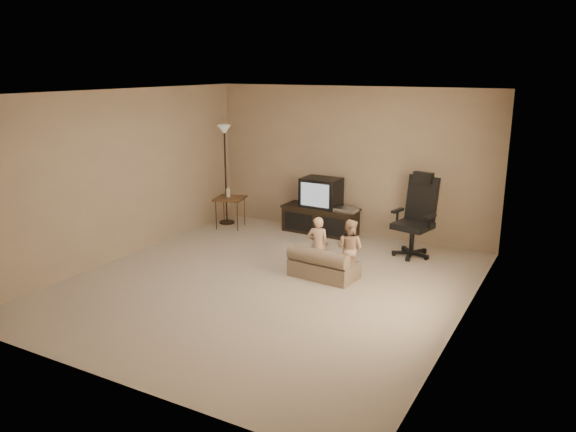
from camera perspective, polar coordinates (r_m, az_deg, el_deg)
name	(u,v)px	position (r m, az deg, el deg)	size (l,w,h in m)	color
floor	(268,284)	(7.55, -2.05, -6.90)	(5.50, 5.50, 0.00)	beige
room_shell	(267,172)	(7.12, -2.16, 4.51)	(5.50, 5.50, 5.50)	white
tv_stand	(321,210)	(9.70, 3.34, 0.58)	(1.36, 0.54, 0.97)	black
office_chair	(415,226)	(8.74, 12.80, -1.04)	(0.70, 0.73, 1.27)	black
side_table	(230,198)	(10.05, -5.92, 1.79)	(0.61, 0.61, 0.75)	brown
floor_lamp	(225,152)	(10.18, -6.43, 6.44)	(0.28, 0.28, 1.80)	black
child_sofa	(322,265)	(7.70, 3.50, -5.04)	(0.94, 0.58, 0.44)	gray
toddler_left	(318,245)	(7.80, 3.05, -2.98)	(0.30, 0.22, 0.82)	#DCAC89
toddler_right	(350,248)	(7.72, 6.28, -3.26)	(0.40, 0.22, 0.81)	#DCAC89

